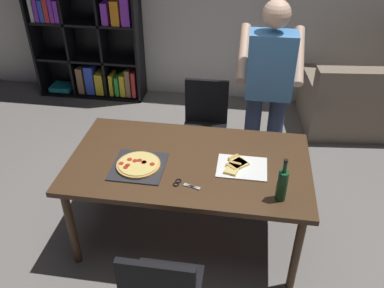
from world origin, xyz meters
The scene contains 10 objects.
ground_plane centered at (0.00, 0.00, 0.00)m, with size 12.00×12.00×0.00m, color gray.
dining_table centered at (0.00, 0.00, 0.68)m, with size 1.78×1.00×0.75m.
chair_far_side centered at (0.00, 0.99, 0.51)m, with size 0.42×0.42×0.90m.
couch centered at (1.91, 1.99, 0.30)m, with size 1.78×1.03×0.85m.
bookshelf centered at (-1.70, 2.38, 0.95)m, with size 1.40×0.35×1.95m.
person_serving_pizza centered at (0.56, 0.77, 1.00)m, with size 0.55×0.54×1.75m.
pepperoni_pizza_on_tray centered at (-0.35, -0.13, 0.77)m, with size 0.38×0.38×0.04m.
pizza_slices_on_towel centered at (0.37, -0.02, 0.76)m, with size 0.36×0.28×0.03m.
wine_bottle centered at (0.66, -0.32, 0.87)m, with size 0.07×0.07×0.32m.
kitchen_scissors centered at (0.00, -0.28, 0.76)m, with size 0.20×0.10×0.01m.
Camera 1 is at (0.39, -2.38, 2.53)m, focal length 37.71 mm.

